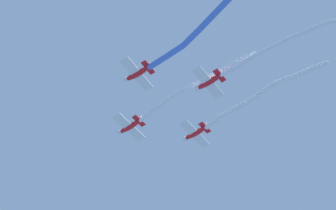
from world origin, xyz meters
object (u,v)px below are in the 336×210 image
Objects in this scene: airplane_left_wing at (137,74)px; airplane_right_wing at (195,133)px; airplane_lead at (129,127)px; airplane_slot at (208,82)px.

airplane_left_wing is 0.99× the size of airplane_right_wing.
airplane_right_wing is (15.63, 6.15, 0.70)m from airplane_left_wing.
airplane_lead is at bearing 45.93° from airplane_right_wing.
airplane_lead reaches higher than airplane_left_wing.
airplane_lead is 16.79m from airplane_slot.
airplane_left_wing is at bearing 136.24° from airplane_lead.
airplane_lead is 1.00× the size of airplane_slot.
airplane_left_wing is 16.81m from airplane_right_wing.
airplane_right_wing reaches higher than airplane_left_wing.
airplane_right_wing is (10.88, -4.73, 0.30)m from airplane_lead.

